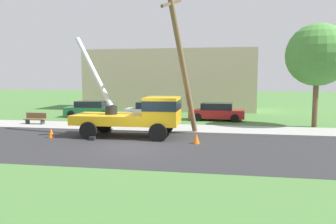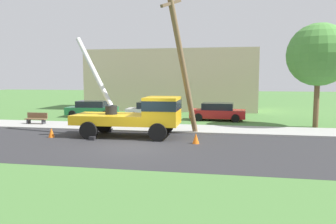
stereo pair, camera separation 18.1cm
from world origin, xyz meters
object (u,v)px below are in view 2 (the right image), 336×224
at_px(traffic_cone_ahead, 196,138).
at_px(utility_truck, 141,113).
at_px(parked_sedan_green, 92,109).
at_px(park_bench, 37,119).
at_px(leaning_utility_pole, 182,61).
at_px(roadside_tree_near, 319,55).
at_px(traffic_cone_behind, 51,133).
at_px(parked_sedan_silver, 153,110).
at_px(parked_sedan_red, 218,112).

bearing_deg(traffic_cone_ahead, utility_truck, 156.82).
height_order(parked_sedan_green, park_bench, parked_sedan_green).
distance_m(utility_truck, park_bench, 9.44).
bearing_deg(leaning_utility_pole, park_bench, 166.17).
relative_size(leaning_utility_pole, roadside_tree_near, 1.20).
bearing_deg(traffic_cone_behind, roadside_tree_near, 23.25).
relative_size(traffic_cone_behind, park_bench, 0.35).
xyz_separation_m(leaning_utility_pole, traffic_cone_behind, (-7.41, -1.68, -4.12)).
xyz_separation_m(traffic_cone_ahead, parked_sedan_silver, (-4.61, 9.92, 0.43)).
bearing_deg(roadside_tree_near, park_bench, -172.82).
bearing_deg(leaning_utility_pole, utility_truck, -166.69).
xyz_separation_m(leaning_utility_pole, roadside_tree_near, (8.71, 5.24, 0.61)).
height_order(traffic_cone_ahead, parked_sedan_green, parked_sedan_green).
distance_m(parked_sedan_green, roadside_tree_near, 18.66).
relative_size(utility_truck, parked_sedan_green, 1.50).
xyz_separation_m(leaning_utility_pole, parked_sedan_green, (-9.20, 8.27, -3.68)).
relative_size(utility_truck, roadside_tree_near, 0.95).
xyz_separation_m(traffic_cone_ahead, parked_sedan_green, (-10.23, 10.28, 0.43)).
height_order(utility_truck, parked_sedan_green, utility_truck).
bearing_deg(park_bench, utility_truck, -20.56).
distance_m(leaning_utility_pole, roadside_tree_near, 10.18).
bearing_deg(park_bench, roadside_tree_near, 7.18).
height_order(traffic_cone_ahead, park_bench, park_bench).
bearing_deg(utility_truck, parked_sedan_red, 63.26).
distance_m(traffic_cone_ahead, parked_sedan_red, 9.82).
distance_m(leaning_utility_pole, traffic_cone_behind, 8.64).
bearing_deg(roadside_tree_near, parked_sedan_green, 170.39).
bearing_deg(parked_sedan_red, parked_sedan_green, 177.42).
bearing_deg(parked_sedan_green, traffic_cone_ahead, -45.12).
bearing_deg(traffic_cone_behind, parked_sedan_red, 45.61).
bearing_deg(leaning_utility_pole, parked_sedan_silver, 114.32).
height_order(traffic_cone_behind, parked_sedan_silver, parked_sedan_silver).
distance_m(utility_truck, leaning_utility_pole, 3.84).
distance_m(leaning_utility_pole, traffic_cone_ahead, 4.69).
distance_m(traffic_cone_behind, parked_sedan_green, 10.13).
distance_m(traffic_cone_ahead, park_bench, 13.07).
bearing_deg(park_bench, parked_sedan_red, 21.19).
bearing_deg(parked_sedan_red, park_bench, -158.81).
bearing_deg(parked_sedan_red, roadside_tree_near, -20.28).
distance_m(traffic_cone_behind, roadside_tree_near, 18.17).
distance_m(leaning_utility_pole, parked_sedan_red, 8.80).
xyz_separation_m(utility_truck, traffic_cone_behind, (-5.06, -1.13, -1.13)).
bearing_deg(utility_truck, roadside_tree_near, 27.67).
xyz_separation_m(leaning_utility_pole, traffic_cone_ahead, (1.03, -2.00, -4.12)).
bearing_deg(roadside_tree_near, parked_sedan_silver, 167.74).
distance_m(traffic_cone_behind, parked_sedan_silver, 10.34).
bearing_deg(parked_sedan_green, park_bench, -109.30).
height_order(parked_sedan_green, parked_sedan_silver, same).
xyz_separation_m(traffic_cone_behind, parked_sedan_red, (9.26, 9.46, 0.43)).
bearing_deg(parked_sedan_silver, leaning_utility_pole, -65.68).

